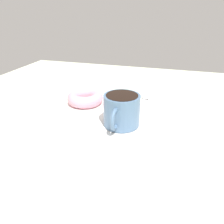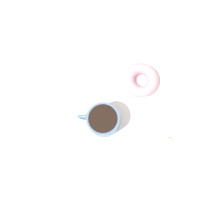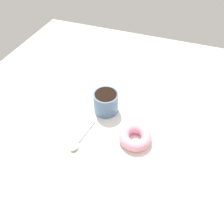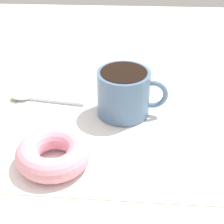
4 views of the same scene
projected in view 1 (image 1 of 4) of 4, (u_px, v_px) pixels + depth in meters
ground_plane at (115, 129)px, 55.44cm from camera, size 120.00×120.00×2.00cm
napkin at (112, 119)px, 57.93cm from camera, size 35.56×35.56×0.30cm
coffee_cup at (121, 110)px, 53.32cm from camera, size 8.98×12.06×7.90cm
donut at (85, 98)px, 66.37cm from camera, size 10.84×10.84×3.47cm
spoon at (144, 99)px, 68.99cm from camera, size 3.49×13.99×0.90cm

